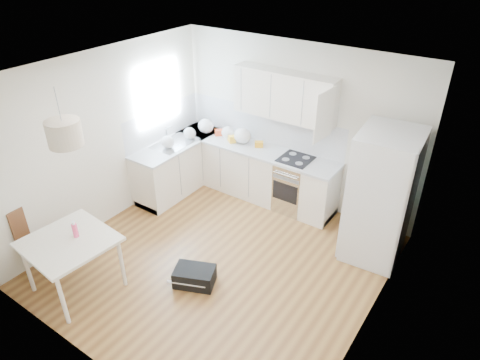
# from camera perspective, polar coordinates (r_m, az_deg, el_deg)

# --- Properties ---
(floor) EXTENTS (4.20, 4.20, 0.00)m
(floor) POSITION_cam_1_polar(r_m,az_deg,el_deg) (6.23, -2.73, -10.67)
(floor) COLOR brown
(floor) RESTS_ON ground
(ceiling) EXTENTS (4.20, 4.20, 0.00)m
(ceiling) POSITION_cam_1_polar(r_m,az_deg,el_deg) (4.91, -3.51, 13.85)
(ceiling) COLOR white
(ceiling) RESTS_ON wall_back
(wall_back) EXTENTS (4.20, 0.00, 4.20)m
(wall_back) POSITION_cam_1_polar(r_m,az_deg,el_deg) (7.04, 7.39, 7.22)
(wall_back) COLOR white
(wall_back) RESTS_ON floor
(wall_left) EXTENTS (0.00, 4.20, 4.20)m
(wall_left) POSITION_cam_1_polar(r_m,az_deg,el_deg) (6.80, -17.36, 5.17)
(wall_left) COLOR white
(wall_left) RESTS_ON floor
(wall_right) EXTENTS (0.00, 4.20, 4.20)m
(wall_right) POSITION_cam_1_polar(r_m,az_deg,el_deg) (4.68, 18.07, -7.28)
(wall_right) COLOR white
(wall_right) RESTS_ON floor
(window_glassblock) EXTENTS (0.02, 1.00, 1.00)m
(window_glassblock) POSITION_cam_1_polar(r_m,az_deg,el_deg) (7.34, -10.88, 11.26)
(window_glassblock) COLOR #BFE0F9
(window_glassblock) RESTS_ON wall_left
(cabinets_back) EXTENTS (3.00, 0.60, 0.88)m
(cabinets_back) POSITION_cam_1_polar(r_m,az_deg,el_deg) (7.47, 1.80, 1.13)
(cabinets_back) COLOR white
(cabinets_back) RESTS_ON floor
(cabinets_left) EXTENTS (0.60, 1.80, 0.88)m
(cabinets_left) POSITION_cam_1_polar(r_m,az_deg,el_deg) (7.71, -8.16, 1.79)
(cabinets_left) COLOR white
(cabinets_left) RESTS_ON floor
(counter_back) EXTENTS (3.02, 0.64, 0.04)m
(counter_back) POSITION_cam_1_polar(r_m,az_deg,el_deg) (7.26, 1.86, 4.30)
(counter_back) COLOR silver
(counter_back) RESTS_ON cabinets_back
(counter_left) EXTENTS (0.64, 1.82, 0.04)m
(counter_left) POSITION_cam_1_polar(r_m,az_deg,el_deg) (7.51, -8.41, 4.88)
(counter_left) COLOR silver
(counter_left) RESTS_ON cabinets_left
(backsplash_back) EXTENTS (3.00, 0.01, 0.58)m
(backsplash_back) POSITION_cam_1_polar(r_m,az_deg,el_deg) (7.36, 3.15, 7.29)
(backsplash_back) COLOR white
(backsplash_back) RESTS_ON wall_back
(backsplash_left) EXTENTS (0.01, 1.80, 0.58)m
(backsplash_left) POSITION_cam_1_polar(r_m,az_deg,el_deg) (7.57, -10.25, 7.52)
(backsplash_left) COLOR white
(backsplash_left) RESTS_ON wall_left
(upper_cabinets) EXTENTS (1.70, 0.32, 0.75)m
(upper_cabinets) POSITION_cam_1_polar(r_m,az_deg,el_deg) (6.79, 5.91, 11.17)
(upper_cabinets) COLOR white
(upper_cabinets) RESTS_ON wall_back
(range_oven) EXTENTS (0.50, 0.61, 0.88)m
(range_oven) POSITION_cam_1_polar(r_m,az_deg,el_deg) (7.14, 7.20, -0.66)
(range_oven) COLOR silver
(range_oven) RESTS_ON floor
(sink) EXTENTS (0.50, 0.80, 0.16)m
(sink) POSITION_cam_1_polar(r_m,az_deg,el_deg) (7.47, -8.67, 4.84)
(sink) COLOR silver
(sink) RESTS_ON counter_left
(refrigerator) EXTENTS (0.97, 1.01, 1.89)m
(refrigerator) POSITION_cam_1_polar(r_m,az_deg,el_deg) (6.16, 18.43, -2.08)
(refrigerator) COLOR silver
(refrigerator) RESTS_ON floor
(dining_table) EXTENTS (1.08, 1.08, 0.78)m
(dining_table) POSITION_cam_1_polar(r_m,az_deg,el_deg) (5.78, -21.75, -8.17)
(dining_table) COLOR beige
(dining_table) RESTS_ON floor
(dining_chair) EXTENTS (0.47, 0.47, 0.96)m
(dining_chair) POSITION_cam_1_polar(r_m,az_deg,el_deg) (6.41, -25.18, -7.27)
(dining_chair) COLOR #4D2917
(dining_chair) RESTS_ON floor
(drink_bottle) EXTENTS (0.09, 0.09, 0.23)m
(drink_bottle) POSITION_cam_1_polar(r_m,az_deg,el_deg) (5.69, -21.16, -6.13)
(drink_bottle) COLOR #F24371
(drink_bottle) RESTS_ON dining_table
(gym_bag) EXTENTS (0.62, 0.52, 0.24)m
(gym_bag) POSITION_cam_1_polar(r_m,az_deg,el_deg) (5.84, -6.07, -12.65)
(gym_bag) COLOR black
(gym_bag) RESTS_ON floor
(pendant_lamp) EXTENTS (0.46, 0.46, 0.29)m
(pendant_lamp) POSITION_cam_1_polar(r_m,az_deg,el_deg) (5.05, -22.39, 5.78)
(pendant_lamp) COLOR #C1AD94
(pendant_lamp) RESTS_ON ceiling
(grocery_bag_a) EXTENTS (0.29, 0.25, 0.26)m
(grocery_bag_a) POSITION_cam_1_polar(r_m,az_deg,el_deg) (7.75, -4.59, 7.18)
(grocery_bag_a) COLOR white
(grocery_bag_a) RESTS_ON counter_back
(grocery_bag_b) EXTENTS (0.25, 0.21, 0.23)m
(grocery_bag_b) POSITION_cam_1_polar(r_m,az_deg,el_deg) (7.49, -1.57, 6.29)
(grocery_bag_b) COLOR white
(grocery_bag_b) RESTS_ON counter_back
(grocery_bag_c) EXTENTS (0.30, 0.26, 0.27)m
(grocery_bag_c) POSITION_cam_1_polar(r_m,az_deg,el_deg) (7.33, 0.32, 5.93)
(grocery_bag_c) COLOR white
(grocery_bag_c) RESTS_ON counter_back
(grocery_bag_d) EXTENTS (0.22, 0.19, 0.20)m
(grocery_bag_d) POSITION_cam_1_polar(r_m,az_deg,el_deg) (7.56, -6.72, 6.22)
(grocery_bag_d) COLOR white
(grocery_bag_d) RESTS_ON counter_back
(grocery_bag_e) EXTENTS (0.24, 0.20, 0.21)m
(grocery_bag_e) POSITION_cam_1_polar(r_m,az_deg,el_deg) (7.27, -9.62, 5.01)
(grocery_bag_e) COLOR white
(grocery_bag_e) RESTS_ON counter_left
(snack_orange) EXTENTS (0.17, 0.15, 0.10)m
(snack_orange) POSITION_cam_1_polar(r_m,az_deg,el_deg) (7.23, 2.54, 4.79)
(snack_orange) COLOR orange
(snack_orange) RESTS_ON counter_back
(snack_yellow) EXTENTS (0.21, 0.20, 0.12)m
(snack_yellow) POSITION_cam_1_polar(r_m,az_deg,el_deg) (7.42, -1.15, 5.59)
(snack_yellow) COLOR gold
(snack_yellow) RESTS_ON counter_back
(snack_red) EXTENTS (0.18, 0.17, 0.11)m
(snack_red) POSITION_cam_1_polar(r_m,az_deg,el_deg) (7.66, -2.79, 6.34)
(snack_red) COLOR red
(snack_red) RESTS_ON counter_back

